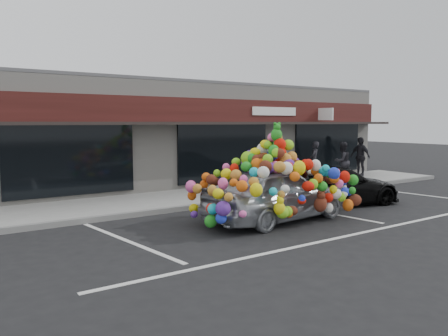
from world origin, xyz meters
TOP-DOWN VIEW (x-y plane):
  - ground at (0.00, 0.00)m, footprint 90.00×90.00m
  - shop_building at (0.00, 8.44)m, footprint 24.00×7.20m
  - sidewalk at (0.00, 4.00)m, footprint 26.00×3.00m
  - kerb at (0.00, 2.50)m, footprint 26.00×0.18m
  - parking_stripe_left at (-3.20, 0.20)m, footprint 0.73×4.37m
  - parking_stripe_mid at (2.80, 0.20)m, footprint 0.73×4.37m
  - parking_stripe_right at (8.20, 0.20)m, footprint 0.73×4.37m
  - lane_line at (2.00, -2.30)m, footprint 14.00×0.12m
  - toy_car at (0.98, -0.10)m, footprint 3.16×4.81m
  - black_sedan at (4.08, 0.55)m, footprint 2.56×4.64m
  - pedestrian_a at (7.42, 4.80)m, footprint 0.74×0.68m
  - pedestrian_b at (8.07, 3.76)m, footprint 0.87×0.71m
  - pedestrian_c at (10.07, 4.42)m, footprint 1.09×0.48m

SIDE VIEW (x-z plane):
  - ground at x=0.00m, z-range 0.00..0.00m
  - parking_stripe_left at x=-3.20m, z-range 0.00..0.01m
  - parking_stripe_mid at x=2.80m, z-range 0.00..0.01m
  - parking_stripe_right at x=8.20m, z-range 0.00..0.01m
  - lane_line at x=2.00m, z-range 0.00..0.01m
  - sidewalk at x=0.00m, z-range 0.00..0.15m
  - kerb at x=0.00m, z-range -0.01..0.15m
  - black_sedan at x=4.08m, z-range 0.00..1.27m
  - toy_car at x=0.98m, z-range -0.44..2.27m
  - pedestrian_b at x=8.07m, z-range 0.15..1.83m
  - pedestrian_a at x=7.42m, z-range 0.15..1.84m
  - pedestrian_c at x=10.07m, z-range 0.15..1.99m
  - shop_building at x=0.00m, z-range 0.01..4.32m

